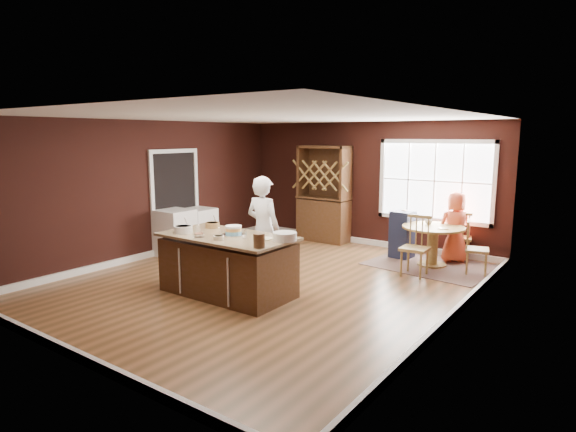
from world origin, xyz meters
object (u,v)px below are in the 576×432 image
(dining_table, at_px, (433,238))
(seated_woman, at_px, (455,227))
(chair_north, at_px, (460,236))
(baker, at_px, (263,230))
(washer, at_px, (175,233))
(chair_south, at_px, (415,246))
(hutch, at_px, (324,194))
(chair_east, at_px, (477,247))
(dryer, at_px, (199,229))
(toddler, at_px, (403,217))
(kitchen_island, at_px, (228,266))
(layer_cake, at_px, (233,230))
(high_chair, at_px, (402,234))

(dining_table, distance_m, seated_woman, 0.59)
(chair_north, bearing_deg, dining_table, 51.96)
(baker, bearing_deg, washer, -7.20)
(dining_table, relative_size, seated_woman, 0.83)
(chair_south, bearing_deg, hutch, 150.01)
(chair_east, height_order, chair_south, chair_south)
(seated_woman, height_order, dryer, seated_woman)
(chair_east, distance_m, toddler, 1.65)
(seated_woman, bearing_deg, washer, -6.56)
(kitchen_island, relative_size, chair_south, 1.95)
(dryer, bearing_deg, washer, -90.00)
(kitchen_island, distance_m, layer_cake, 0.56)
(baker, relative_size, seated_woman, 1.30)
(hutch, bearing_deg, washer, -119.83)
(layer_cake, distance_m, toddler, 3.88)
(chair_south, xyz_separation_m, seated_woman, (0.28, 1.33, 0.15))
(chair_east, bearing_deg, dryer, 92.42)
(baker, xyz_separation_m, chair_north, (2.21, 3.33, -0.39))
(dining_table, relative_size, washer, 1.21)
(layer_cake, height_order, high_chair, layer_cake)
(high_chair, relative_size, toddler, 3.77)
(layer_cake, relative_size, chair_north, 0.36)
(layer_cake, bearing_deg, kitchen_island, -135.10)
(kitchen_island, height_order, dryer, kitchen_island)
(hutch, relative_size, dryer, 2.46)
(chair_east, relative_size, dryer, 1.08)
(layer_cake, relative_size, chair_south, 0.33)
(high_chair, relative_size, dryer, 1.11)
(chair_east, bearing_deg, seated_woman, 30.38)
(kitchen_island, height_order, hutch, hutch)
(chair_north, distance_m, high_chair, 1.09)
(chair_south, distance_m, high_chair, 1.25)
(baker, height_order, high_chair, baker)
(layer_cake, xyz_separation_m, washer, (-2.55, 1.07, -0.52))
(kitchen_island, distance_m, chair_south, 3.26)
(chair_north, distance_m, toddler, 1.15)
(hutch, bearing_deg, high_chair, -11.53)
(hutch, bearing_deg, toddler, -8.79)
(high_chair, bearing_deg, dining_table, -13.36)
(dining_table, height_order, seated_woman, seated_woman)
(seated_woman, distance_m, washer, 5.48)
(baker, height_order, chair_east, baker)
(kitchen_island, xyz_separation_m, baker, (0.07, 0.80, 0.44))
(kitchen_island, height_order, toddler, toddler)
(dryer, bearing_deg, hutch, 53.76)
(seated_woman, height_order, hutch, hutch)
(chair_south, distance_m, hutch, 3.18)
(washer, relative_size, dryer, 1.06)
(chair_east, bearing_deg, washer, 98.57)
(toddler, bearing_deg, dryer, -151.93)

